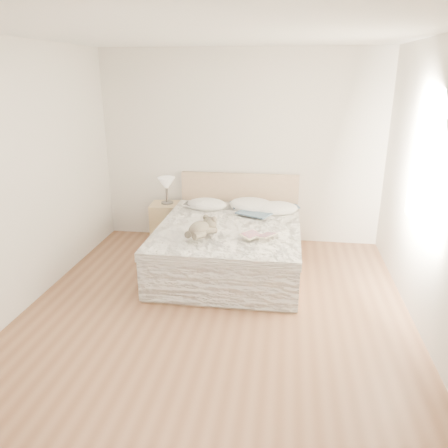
{
  "coord_description": "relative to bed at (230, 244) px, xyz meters",
  "views": [
    {
      "loc": [
        0.67,
        -3.92,
        2.37
      ],
      "look_at": [
        -0.06,
        1.05,
        0.62
      ],
      "focal_mm": 35.0,
      "sensor_mm": 36.0,
      "label": 1
    }
  ],
  "objects": [
    {
      "name": "wall_right",
      "position": [
        2.0,
        -1.19,
        1.04
      ],
      "size": [
        0.02,
        4.5,
        2.7
      ],
      "primitive_type": "cube",
      "color": "silver",
      "rests_on": "ground"
    },
    {
      "name": "pillow_left",
      "position": [
        -0.41,
        0.58,
        0.33
      ],
      "size": [
        0.6,
        0.45,
        0.17
      ],
      "primitive_type": "ellipsoid",
      "rotation": [
        0.0,
        0.0,
        -0.1
      ],
      "color": "white",
      "rests_on": "bed"
    },
    {
      "name": "teddy_bear",
      "position": [
        -0.27,
        -0.64,
        0.34
      ],
      "size": [
        0.39,
        0.45,
        0.2
      ],
      "primitive_type": null,
      "rotation": [
        0.0,
        0.0,
        -0.4
      ],
      "color": "#605849",
      "rests_on": "bed"
    },
    {
      "name": "pillow_middle",
      "position": [
        0.23,
        0.62,
        0.33
      ],
      "size": [
        0.8,
        0.68,
        0.2
      ],
      "primitive_type": "ellipsoid",
      "rotation": [
        0.0,
        0.0,
        -0.36
      ],
      "color": "white",
      "rests_on": "bed"
    },
    {
      "name": "pillow_right",
      "position": [
        0.55,
        0.53,
        0.33
      ],
      "size": [
        0.67,
        0.54,
        0.18
      ],
      "primitive_type": "ellipsoid",
      "rotation": [
        0.0,
        0.0,
        0.24
      ],
      "color": "white",
      "rests_on": "bed"
    },
    {
      "name": "window",
      "position": [
        1.99,
        -0.89,
        1.14
      ],
      "size": [
        0.02,
        1.3,
        1.1
      ],
      "primitive_type": "cube",
      "color": "white",
      "rests_on": "wall_right"
    },
    {
      "name": "ceiling",
      "position": [
        0.0,
        -1.19,
        2.39
      ],
      "size": [
        4.0,
        4.5,
        0.0
      ],
      "primitive_type": "cube",
      "color": "white",
      "rests_on": "ground"
    },
    {
      "name": "nightstand",
      "position": [
        -1.05,
        0.8,
        -0.03
      ],
      "size": [
        0.48,
        0.43,
        0.56
      ],
      "primitive_type": "cube",
      "rotation": [
        0.0,
        0.0,
        0.08
      ],
      "color": "tan",
      "rests_on": "floor"
    },
    {
      "name": "wall_left",
      "position": [
        -2.0,
        -1.19,
        1.04
      ],
      "size": [
        0.02,
        4.5,
        2.7
      ],
      "primitive_type": "cube",
      "color": "silver",
      "rests_on": "ground"
    },
    {
      "name": "table_lamp",
      "position": [
        -1.04,
        0.82,
        0.53
      ],
      "size": [
        0.29,
        0.29,
        0.39
      ],
      "color": "#4C4741",
      "rests_on": "nightstand"
    },
    {
      "name": "photo_book",
      "position": [
        -0.58,
        0.56,
        0.32
      ],
      "size": [
        0.33,
        0.25,
        0.02
      ],
      "primitive_type": "cube",
      "rotation": [
        0.0,
        0.0,
        -0.12
      ],
      "color": "silver",
      "rests_on": "bed"
    },
    {
      "name": "bed",
      "position": [
        0.0,
        0.0,
        0.0
      ],
      "size": [
        1.72,
        2.14,
        1.0
      ],
      "color": "tan",
      "rests_on": "floor"
    },
    {
      "name": "blouse",
      "position": [
        0.35,
        0.47,
        0.32
      ],
      "size": [
        0.92,
        0.94,
        0.03
      ],
      "primitive_type": null,
      "rotation": [
        0.0,
        0.0,
        -0.47
      ],
      "color": "#385168",
      "rests_on": "bed"
    },
    {
      "name": "wall_back",
      "position": [
        0.0,
        1.06,
        1.04
      ],
      "size": [
        4.0,
        0.02,
        2.7
      ],
      "primitive_type": "cube",
      "color": "silver",
      "rests_on": "ground"
    },
    {
      "name": "floor",
      "position": [
        0.0,
        -1.19,
        -0.31
      ],
      "size": [
        4.0,
        4.5,
        0.0
      ],
      "primitive_type": "cube",
      "color": "brown",
      "rests_on": "ground"
    },
    {
      "name": "childrens_book",
      "position": [
        0.39,
        -0.51,
        0.32
      ],
      "size": [
        0.42,
        0.4,
        0.02
      ],
      "primitive_type": "cube",
      "rotation": [
        0.0,
        0.0,
        -0.66
      ],
      "color": "beige",
      "rests_on": "bed"
    },
    {
      "name": "wall_front",
      "position": [
        0.0,
        -3.44,
        1.04
      ],
      "size": [
        4.0,
        0.02,
        2.7
      ],
      "primitive_type": "cube",
      "color": "silver",
      "rests_on": "ground"
    }
  ]
}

